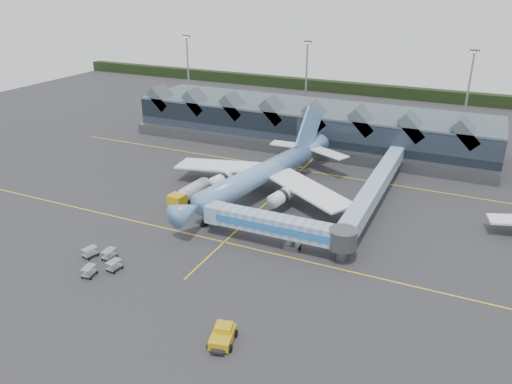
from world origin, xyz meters
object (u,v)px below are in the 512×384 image
at_px(fuel_truck, 191,193).
at_px(pushback_tug, 223,336).
at_px(jet_bridge, 286,228).
at_px(main_airliner, 263,173).

bearing_deg(fuel_truck, pushback_tug, -48.76).
xyz_separation_m(fuel_truck, pushback_tug, (24.06, -31.93, -1.19)).
distance_m(jet_bridge, fuel_truck, 24.00).
xyz_separation_m(main_airliner, fuel_truck, (-10.51, -9.61, -2.31)).
height_order(main_airliner, pushback_tug, main_airliner).
bearing_deg(pushback_tug, jet_bridge, 80.11).
bearing_deg(jet_bridge, main_airliner, 123.79).
relative_size(main_airliner, jet_bridge, 1.85).
height_order(main_airliner, fuel_truck, main_airliner).
xyz_separation_m(main_airliner, jet_bridge, (12.04, -17.71, -0.90)).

